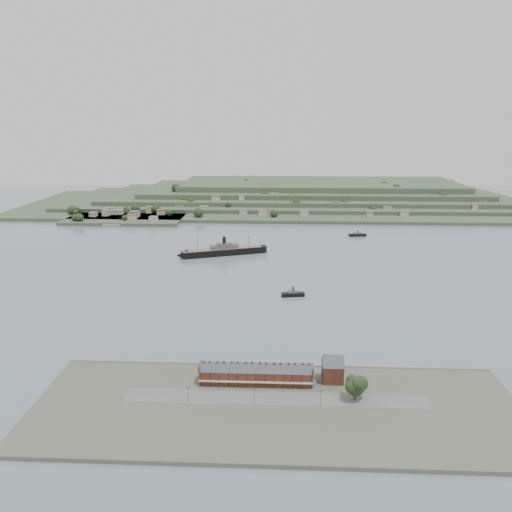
{
  "coord_description": "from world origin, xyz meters",
  "views": [
    {
      "loc": [
        0.19,
        -387.06,
        126.28
      ],
      "look_at": [
        -19.29,
        30.0,
        12.41
      ],
      "focal_mm": 35.0,
      "sensor_mm": 36.0,
      "label": 1
    }
  ],
  "objects_px": {
    "steamship": "(221,251)",
    "fig_tree": "(356,385)",
    "terrace_row": "(256,374)",
    "tugboat": "(293,294)",
    "gabled_building": "(333,369)"
  },
  "relations": [
    {
      "from": "terrace_row",
      "to": "fig_tree",
      "type": "relative_size",
      "value": 4.56
    },
    {
      "from": "tugboat",
      "to": "fig_tree",
      "type": "height_order",
      "value": "fig_tree"
    },
    {
      "from": "gabled_building",
      "to": "steamship",
      "type": "xyz_separation_m",
      "value": [
        -83.34,
        240.71,
        -4.2
      ]
    },
    {
      "from": "terrace_row",
      "to": "tugboat",
      "type": "distance_m",
      "value": 132.87
    },
    {
      "from": "steamship",
      "to": "fig_tree",
      "type": "xyz_separation_m",
      "value": [
        92.29,
        -258.09,
        5.46
      ]
    },
    {
      "from": "steamship",
      "to": "fig_tree",
      "type": "bearing_deg",
      "value": -70.32
    },
    {
      "from": "terrace_row",
      "to": "fig_tree",
      "type": "height_order",
      "value": "fig_tree"
    },
    {
      "from": "terrace_row",
      "to": "steamship",
      "type": "distance_m",
      "value": 249.0
    },
    {
      "from": "gabled_building",
      "to": "fig_tree",
      "type": "relative_size",
      "value": 1.16
    },
    {
      "from": "gabled_building",
      "to": "tugboat",
      "type": "height_order",
      "value": "gabled_building"
    },
    {
      "from": "gabled_building",
      "to": "tugboat",
      "type": "relative_size",
      "value": 0.8
    },
    {
      "from": "steamship",
      "to": "tugboat",
      "type": "distance_m",
      "value": 132.06
    },
    {
      "from": "terrace_row",
      "to": "fig_tree",
      "type": "bearing_deg",
      "value": -16.04
    },
    {
      "from": "gabled_building",
      "to": "tugboat",
      "type": "bearing_deg",
      "value": 97.25
    },
    {
      "from": "gabled_building",
      "to": "fig_tree",
      "type": "bearing_deg",
      "value": -62.74
    }
  ]
}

